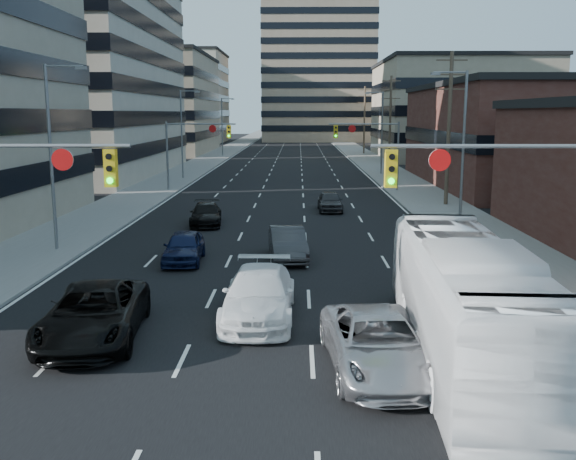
# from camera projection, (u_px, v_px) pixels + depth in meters

# --- Properties ---
(road_surface) EXTENTS (18.00, 300.00, 0.02)m
(road_surface) POSITION_uv_depth(u_px,v_px,m) (292.00, 144.00, 139.63)
(road_surface) COLOR black
(road_surface) RESTS_ON ground
(sidewalk_left) EXTENTS (5.00, 300.00, 0.15)m
(sidewalk_left) POSITION_uv_depth(u_px,v_px,m) (239.00, 144.00, 139.80)
(sidewalk_left) COLOR slate
(sidewalk_left) RESTS_ON ground
(sidewalk_right) EXTENTS (5.00, 300.00, 0.15)m
(sidewalk_right) POSITION_uv_depth(u_px,v_px,m) (345.00, 144.00, 139.43)
(sidewalk_right) COLOR slate
(sidewalk_right) RESTS_ON ground
(office_left_mid) EXTENTS (26.00, 34.00, 28.00)m
(office_left_mid) POSITION_uv_depth(u_px,v_px,m) (34.00, 44.00, 68.70)
(office_left_mid) COLOR #ADA089
(office_left_mid) RESTS_ON ground
(office_left_far) EXTENTS (20.00, 30.00, 16.00)m
(office_left_far) POSITION_uv_depth(u_px,v_px,m) (150.00, 105.00, 109.07)
(office_left_far) COLOR gray
(office_left_far) RESTS_ON ground
(storefront_right_mid) EXTENTS (20.00, 30.00, 9.00)m
(storefront_right_mid) POSITION_uv_depth(u_px,v_px,m) (541.00, 137.00, 59.75)
(storefront_right_mid) COLOR #472119
(storefront_right_mid) RESTS_ON ground
(office_right_far) EXTENTS (22.00, 28.00, 14.00)m
(office_right_far) POSITION_uv_depth(u_px,v_px,m) (455.00, 111.00, 96.66)
(office_right_far) COLOR gray
(office_right_far) RESTS_ON ground
(apartment_tower) EXTENTS (26.00, 26.00, 58.00)m
(apartment_tower) POSITION_uv_depth(u_px,v_px,m) (318.00, 19.00, 153.98)
(apartment_tower) COLOR gray
(apartment_tower) RESTS_ON ground
(bg_block_left) EXTENTS (24.00, 24.00, 20.00)m
(bg_block_left) POSITION_uv_depth(u_px,v_px,m) (172.00, 98.00, 148.11)
(bg_block_left) COLOR #ADA089
(bg_block_left) RESTS_ON ground
(bg_block_right) EXTENTS (22.00, 22.00, 12.00)m
(bg_block_right) POSITION_uv_depth(u_px,v_px,m) (440.00, 116.00, 138.04)
(bg_block_right) COLOR gray
(bg_block_right) RESTS_ON ground
(signal_near_left) EXTENTS (6.59, 0.33, 6.00)m
(signal_near_left) POSITION_uv_depth(u_px,v_px,m) (0.00, 196.00, 18.98)
(signal_near_left) COLOR slate
(signal_near_left) RESTS_ON ground
(signal_near_right) EXTENTS (6.59, 0.33, 6.00)m
(signal_near_right) POSITION_uv_depth(u_px,v_px,m) (505.00, 197.00, 18.74)
(signal_near_right) COLOR slate
(signal_near_right) RESTS_ON ground
(signal_far_left) EXTENTS (6.09, 0.33, 6.00)m
(signal_far_left) POSITION_uv_depth(u_px,v_px,m) (193.00, 142.00, 55.38)
(signal_far_left) COLOR slate
(signal_far_left) RESTS_ON ground
(signal_far_right) EXTENTS (6.09, 0.33, 6.00)m
(signal_far_right) POSITION_uv_depth(u_px,v_px,m) (371.00, 142.00, 55.13)
(signal_far_right) COLOR slate
(signal_far_right) RESTS_ON ground
(utility_pole_block) EXTENTS (2.20, 0.28, 11.00)m
(utility_pole_block) POSITION_uv_depth(u_px,v_px,m) (449.00, 127.00, 45.94)
(utility_pole_block) COLOR #4C3D2D
(utility_pole_block) RESTS_ON ground
(utility_pole_midblock) EXTENTS (2.20, 0.28, 11.00)m
(utility_pole_midblock) POSITION_uv_depth(u_px,v_px,m) (390.00, 121.00, 75.45)
(utility_pole_midblock) COLOR #4C3D2D
(utility_pole_midblock) RESTS_ON ground
(utility_pole_distant) EXTENTS (2.20, 0.28, 11.00)m
(utility_pole_distant) POSITION_uv_depth(u_px,v_px,m) (364.00, 119.00, 104.95)
(utility_pole_distant) COLOR #4C3D2D
(utility_pole_distant) RESTS_ON ground
(streetlight_left_near) EXTENTS (2.03, 0.22, 9.00)m
(streetlight_left_near) POSITION_uv_depth(u_px,v_px,m) (54.00, 149.00, 30.70)
(streetlight_left_near) COLOR slate
(streetlight_left_near) RESTS_ON ground
(streetlight_left_mid) EXTENTS (2.03, 0.22, 9.00)m
(streetlight_left_mid) POSITION_uv_depth(u_px,v_px,m) (183.00, 130.00, 65.12)
(streetlight_left_mid) COLOR slate
(streetlight_left_mid) RESTS_ON ground
(streetlight_left_far) EXTENTS (2.03, 0.22, 9.00)m
(streetlight_left_far) POSITION_uv_depth(u_px,v_px,m) (223.00, 124.00, 99.55)
(streetlight_left_far) COLOR slate
(streetlight_left_far) RESTS_ON ground
(streetlight_right_near) EXTENTS (2.03, 0.22, 9.00)m
(streetlight_right_near) POSITION_uv_depth(u_px,v_px,m) (461.00, 144.00, 35.29)
(streetlight_right_near) COLOR slate
(streetlight_right_near) RESTS_ON ground
(streetlight_right_far) EXTENTS (2.03, 0.22, 9.00)m
(streetlight_right_far) POSITION_uv_depth(u_px,v_px,m) (381.00, 129.00, 69.71)
(streetlight_right_far) COLOR slate
(streetlight_right_far) RESTS_ON ground
(black_pickup) EXTENTS (3.25, 6.09, 1.63)m
(black_pickup) POSITION_uv_depth(u_px,v_px,m) (94.00, 314.00, 19.22)
(black_pickup) COLOR black
(black_pickup) RESTS_ON ground
(white_van) EXTENTS (2.36, 5.66, 1.63)m
(white_van) POSITION_uv_depth(u_px,v_px,m) (259.00, 295.00, 21.21)
(white_van) COLOR white
(white_van) RESTS_ON ground
(silver_suv) EXTENTS (2.99, 5.74, 1.55)m
(silver_suv) POSITION_uv_depth(u_px,v_px,m) (378.00, 343.00, 16.87)
(silver_suv) COLOR #A6A6AB
(silver_suv) RESTS_ON ground
(transit_bus) EXTENTS (3.50, 12.32, 3.39)m
(transit_bus) POSITION_uv_depth(u_px,v_px,m) (467.00, 301.00, 17.45)
(transit_bus) COLOR white
(transit_bus) RESTS_ON ground
(sedan_blue) EXTENTS (1.87, 4.25, 1.42)m
(sedan_blue) POSITION_uv_depth(u_px,v_px,m) (184.00, 247.00, 29.27)
(sedan_blue) COLOR #0D1535
(sedan_blue) RESTS_ON ground
(sedan_grey_center) EXTENTS (2.03, 4.67, 1.49)m
(sedan_grey_center) POSITION_uv_depth(u_px,v_px,m) (288.00, 244.00, 29.85)
(sedan_grey_center) COLOR #303032
(sedan_grey_center) RESTS_ON ground
(sedan_black_far) EXTENTS (2.30, 4.72, 1.32)m
(sedan_black_far) POSITION_uv_depth(u_px,v_px,m) (206.00, 214.00, 39.00)
(sedan_black_far) COLOR black
(sedan_black_far) RESTS_ON ground
(sedan_grey_right) EXTENTS (1.71, 4.13, 1.40)m
(sedan_grey_right) POSITION_uv_depth(u_px,v_px,m) (330.00, 201.00, 44.54)
(sedan_grey_right) COLOR #2D2D2F
(sedan_grey_right) RESTS_ON ground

